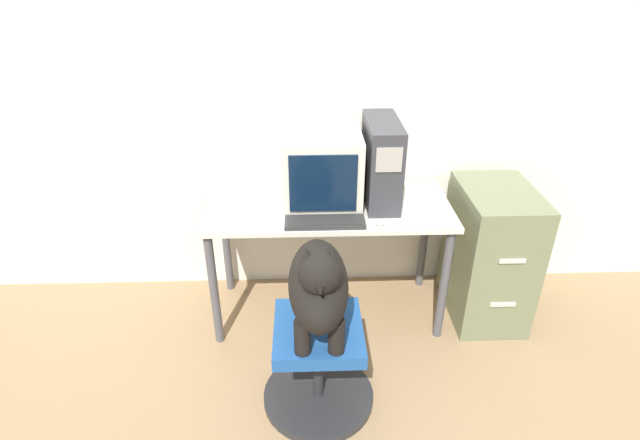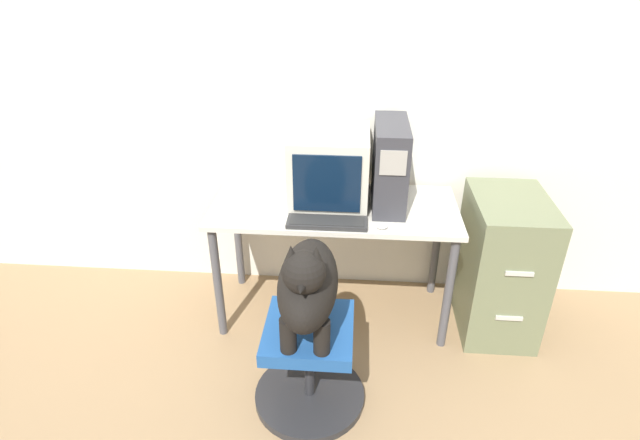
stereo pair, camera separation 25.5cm
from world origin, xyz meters
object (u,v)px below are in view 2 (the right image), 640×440
keyboard (327,222)px  dog (307,284)px  pc_tower (390,164)px  office_chair (309,364)px  filing_cabinet (501,265)px  crt_monitor (329,167)px

keyboard → dog: dog is taller
pc_tower → keyboard: pc_tower is taller
keyboard → office_chair: (-0.05, -0.50, -0.55)m
dog → keyboard: bearing=84.3°
filing_cabinet → crt_monitor: bearing=174.8°
crt_monitor → office_chair: (-0.04, -0.79, -0.74)m
crt_monitor → pc_tower: 0.34m
keyboard → office_chair: bearing=-96.0°
crt_monitor → dog: size_ratio=0.78×
office_chair → filing_cabinet: filing_cabinet is taller
dog → pc_tower: bearing=64.8°
filing_cabinet → keyboard: bearing=-168.7°
crt_monitor → pc_tower: size_ratio=0.95×
dog → filing_cabinet: 1.34m
office_chair → crt_monitor: bearing=86.8°
dog → filing_cabinet: (1.07, 0.73, -0.33)m
filing_cabinet → dog: bearing=-145.7°
crt_monitor → keyboard: bearing=-88.6°
crt_monitor → filing_cabinet: bearing=-5.2°
crt_monitor → pc_tower: pc_tower is taller
pc_tower → filing_cabinet: pc_tower is taller
pc_tower → keyboard: 0.50m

